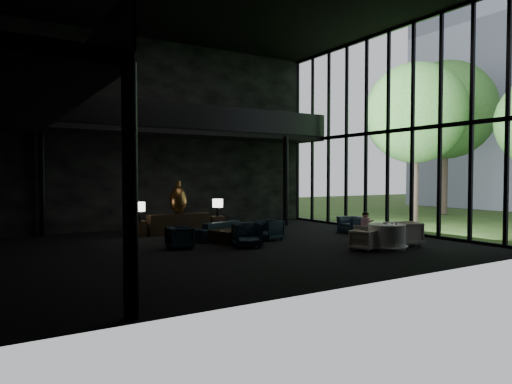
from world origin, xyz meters
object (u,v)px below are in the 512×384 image
lounge_armchair_south (247,233)px  lounge_armchair_east (269,229)px  side_table_left (138,229)px  coffee_table (230,237)px  bronze_urn (178,200)px  dining_chair_west (364,240)px  table_lamp_right (218,204)px  dining_table (387,238)px  console (179,224)px  child (365,221)px  lounge_armchair_west (180,237)px  dining_chair_east (405,231)px  table_lamp_left (139,208)px  side_table_right (216,224)px  sofa (215,226)px  dining_chair_north (368,234)px  window_armchair (353,223)px

lounge_armchair_south → lounge_armchair_east: bearing=49.5°
side_table_left → coffee_table: 3.83m
bronze_urn → dining_chair_west: bronze_urn is taller
table_lamp_right → side_table_left: bearing=176.9°
coffee_table → dining_table: dining_table is taller
console → child: 7.05m
table_lamp_right → lounge_armchair_west: (-2.91, -3.22, -0.74)m
dining_chair_east → table_lamp_left: bearing=-118.9°
dining_chair_east → dining_table: bearing=-67.6°
bronze_urn → dining_chair_east: bearing=-52.1°
side_table_right → table_lamp_right: 0.82m
bronze_urn → coffee_table: (0.53, -3.23, -1.09)m
table_lamp_left → sofa: size_ratio=0.30×
lounge_armchair_west → dining_chair_west: size_ratio=1.20×
console → dining_chair_north: 7.14m
bronze_urn → dining_chair_west: bearing=-63.6°
table_lamp_left → child: table_lamp_left is taller
sofa → window_armchair: size_ratio=2.70×
dining_chair_west → dining_chair_north: bearing=-70.8°
child → side_table_left: bearing=-44.5°
bronze_urn → coffee_table: size_ratio=1.27×
lounge_armchair_east → dining_chair_north: (2.20, -2.52, -0.04)m
lounge_armchair_south → dining_chair_north: size_ratio=1.36×
table_lamp_left → sofa: 2.91m
console → dining_chair_west: bearing=-63.2°
side_table_left → table_lamp_right: bearing=-3.1°
window_armchair → dining_chair_west: 4.22m
lounge_armchair_east → lounge_armchair_south: lounge_armchair_south is taller
side_table_left → coffee_table: size_ratio=0.59×
table_lamp_right → window_armchair: (4.34, -3.11, -0.73)m
side_table_right → lounge_armchair_south: (-1.03, -4.25, 0.16)m
table_lamp_left → sofa: (2.14, -1.87, -0.63)m
lounge_armchair_west → lounge_armchair_east: bearing=-84.7°
table_lamp_right → lounge_armchair_south: size_ratio=0.74×
dining_table → child: 1.07m
dining_table → child: (0.08, 0.98, 0.43)m
lounge_armchair_west → console: bearing=-17.9°
window_armchair → dining_chair_north: 3.05m
window_armchair → dining_table: window_armchair is taller
lounge_armchair_east → dining_table: lounge_armchair_east is taller
lounge_armchair_west → side_table_left: bearing=8.4°
lounge_armchair_west → lounge_armchair_east: (3.34, 0.10, 0.02)m
window_armchair → side_table_right: bearing=-125.2°
bronze_urn → lounge_armchair_south: bronze_urn is taller
coffee_table → sofa: bearing=89.4°
table_lamp_left → sofa: table_lamp_left is taller
table_lamp_left → lounge_armchair_east: table_lamp_left is taller
window_armchair → dining_chair_north: size_ratio=1.26×
bronze_urn → coffee_table: 3.45m
table_lamp_right → table_lamp_left: bearing=-179.0°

